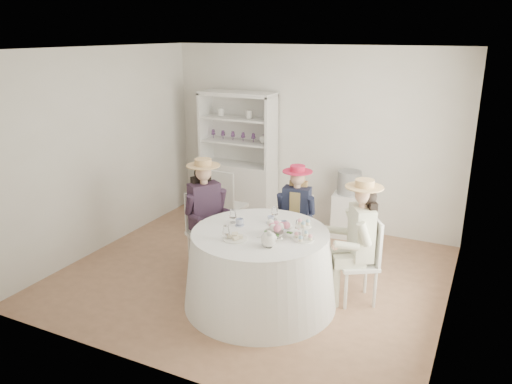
% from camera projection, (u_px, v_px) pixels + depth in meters
% --- Properties ---
extents(ground, '(4.50, 4.50, 0.00)m').
position_uv_depth(ground, '(252.00, 275.00, 6.19)').
color(ground, '#8D6246').
rests_on(ground, ground).
extents(ceiling, '(4.50, 4.50, 0.00)m').
position_uv_depth(ceiling, '(252.00, 49.00, 5.36)').
color(ceiling, white).
rests_on(ceiling, wall_back).
extents(wall_back, '(4.50, 0.00, 4.50)m').
position_uv_depth(wall_back, '(311.00, 138.00, 7.48)').
color(wall_back, silver).
rests_on(wall_back, ground).
extents(wall_front, '(4.50, 0.00, 4.50)m').
position_uv_depth(wall_front, '(144.00, 228.00, 4.06)').
color(wall_front, silver).
rests_on(wall_front, ground).
extents(wall_left, '(0.00, 4.50, 4.50)m').
position_uv_depth(wall_left, '(103.00, 150.00, 6.71)').
color(wall_left, silver).
rests_on(wall_left, ground).
extents(wall_right, '(0.00, 4.50, 4.50)m').
position_uv_depth(wall_right, '(460.00, 197.00, 4.84)').
color(wall_right, silver).
rests_on(wall_right, ground).
extents(tea_table, '(1.67, 1.67, 0.85)m').
position_uv_depth(tea_table, '(260.00, 268.00, 5.43)').
color(tea_table, white).
rests_on(tea_table, ground).
extents(hutch, '(1.35, 0.88, 2.01)m').
position_uv_depth(hutch, '(239.00, 174.00, 7.94)').
color(hutch, silver).
rests_on(hutch, ground).
extents(side_table, '(0.46, 0.46, 0.64)m').
position_uv_depth(side_table, '(347.00, 214.00, 7.30)').
color(side_table, silver).
rests_on(side_table, ground).
extents(hatbox, '(0.43, 0.43, 0.34)m').
position_uv_depth(hatbox, '(349.00, 182.00, 7.15)').
color(hatbox, black).
rests_on(hatbox, side_table).
extents(guest_left, '(0.61, 0.57, 1.43)m').
position_uv_depth(guest_left, '(205.00, 209.00, 6.10)').
color(guest_left, silver).
rests_on(guest_left, ground).
extents(guest_mid, '(0.49, 0.50, 1.32)m').
position_uv_depth(guest_mid, '(296.00, 210.00, 6.24)').
color(guest_mid, silver).
rests_on(guest_mid, ground).
extents(guest_right, '(0.61, 0.56, 1.41)m').
position_uv_depth(guest_right, '(359.00, 235.00, 5.35)').
color(guest_right, silver).
rests_on(guest_right, ground).
extents(spare_chair, '(0.45, 0.45, 1.07)m').
position_uv_depth(spare_chair, '(225.00, 203.00, 7.01)').
color(spare_chair, silver).
rests_on(spare_chair, ground).
extents(teacup_a, '(0.12, 0.12, 0.07)m').
position_uv_depth(teacup_a, '(240.00, 223.00, 5.46)').
color(teacup_a, white).
rests_on(teacup_a, tea_table).
extents(teacup_b, '(0.10, 0.10, 0.07)m').
position_uv_depth(teacup_b, '(271.00, 220.00, 5.53)').
color(teacup_b, white).
rests_on(teacup_b, tea_table).
extents(teacup_c, '(0.11, 0.11, 0.07)m').
position_uv_depth(teacup_c, '(283.00, 225.00, 5.38)').
color(teacup_c, white).
rests_on(teacup_c, tea_table).
extents(flower_bowl, '(0.26, 0.26, 0.05)m').
position_uv_depth(flower_bowl, '(274.00, 234.00, 5.17)').
color(flower_bowl, white).
rests_on(flower_bowl, tea_table).
extents(flower_arrangement, '(0.21, 0.21, 0.08)m').
position_uv_depth(flower_arrangement, '(279.00, 227.00, 5.17)').
color(flower_arrangement, '#DB6D8E').
rests_on(flower_arrangement, tea_table).
extents(table_teapot, '(0.23, 0.16, 0.17)m').
position_uv_depth(table_teapot, '(269.00, 239.00, 4.93)').
color(table_teapot, white).
rests_on(table_teapot, tea_table).
extents(sandwich_plate, '(0.26, 0.26, 0.06)m').
position_uv_depth(sandwich_plate, '(235.00, 238.00, 5.11)').
color(sandwich_plate, white).
rests_on(sandwich_plate, tea_table).
extents(cupcake_stand, '(0.23, 0.23, 0.21)m').
position_uv_depth(cupcake_stand, '(303.00, 233.00, 5.08)').
color(cupcake_stand, white).
rests_on(cupcake_stand, tea_table).
extents(stemware_set, '(0.85, 0.82, 0.15)m').
position_uv_depth(stemware_set, '(260.00, 225.00, 5.27)').
color(stemware_set, white).
rests_on(stemware_set, tea_table).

